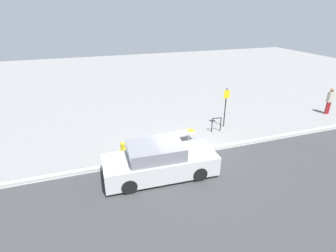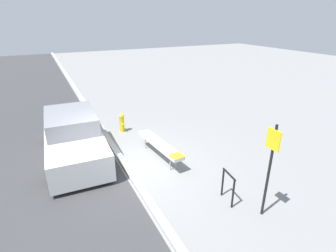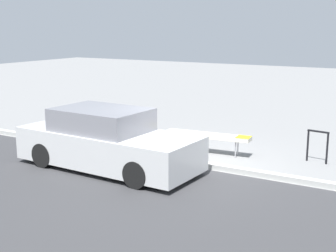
# 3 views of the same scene
# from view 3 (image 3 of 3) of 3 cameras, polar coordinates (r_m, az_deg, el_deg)

# --- Properties ---
(ground_plane) EXTENTS (60.00, 60.00, 0.00)m
(ground_plane) POSITION_cam_3_polar(r_m,az_deg,el_deg) (11.62, 3.01, -4.81)
(ground_plane) COLOR gray
(road_strip) EXTENTS (60.00, 10.00, 0.01)m
(road_strip) POSITION_cam_3_polar(r_m,az_deg,el_deg) (7.73, -15.48, -14.22)
(road_strip) COLOR #38383A
(road_strip) RESTS_ON ground_plane
(curb) EXTENTS (60.00, 0.20, 0.13)m
(curb) POSITION_cam_3_polar(r_m,az_deg,el_deg) (11.61, 3.01, -4.50)
(curb) COLOR #B7B7B2
(curb) RESTS_ON ground_plane
(bench) EXTENTS (2.39, 0.60, 0.55)m
(bench) POSITION_cam_3_polar(r_m,az_deg,el_deg) (12.63, 4.86, -1.18)
(bench) COLOR #99999E
(bench) RESTS_ON ground_plane
(bike_rack) EXTENTS (0.55, 0.12, 0.83)m
(bike_rack) POSITION_cam_3_polar(r_m,az_deg,el_deg) (12.31, 17.77, -2.00)
(bike_rack) COLOR black
(bike_rack) RESTS_ON ground_plane
(fire_hydrant) EXTENTS (0.36, 0.22, 0.77)m
(fire_hydrant) POSITION_cam_3_polar(r_m,az_deg,el_deg) (13.59, -6.15, -0.60)
(fire_hydrant) COLOR gold
(fire_hydrant) RESTS_ON ground_plane
(parked_car_near) EXTENTS (4.60, 1.89, 1.46)m
(parked_car_near) POSITION_cam_3_polar(r_m,az_deg,el_deg) (11.31, -7.49, -1.91)
(parked_car_near) COLOR black
(parked_car_near) RESTS_ON ground_plane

